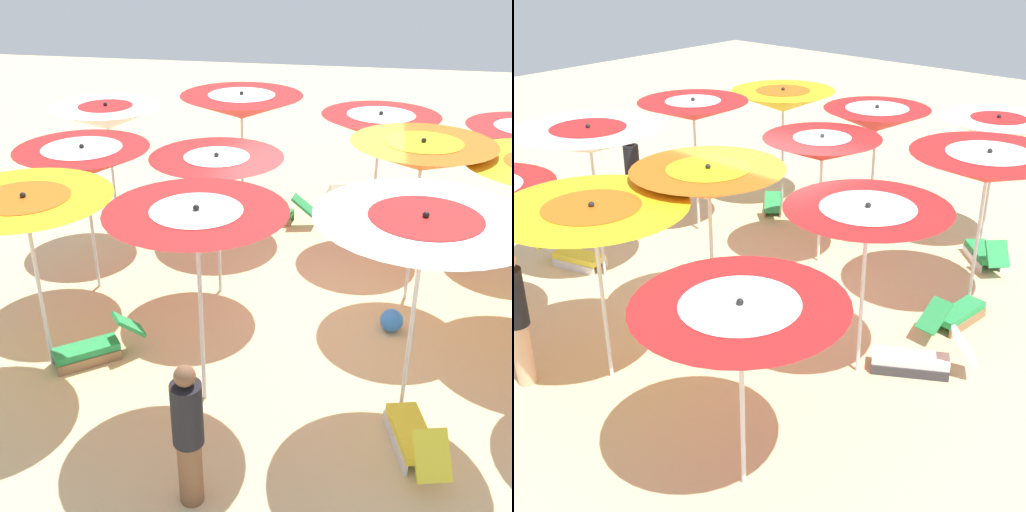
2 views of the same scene
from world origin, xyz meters
The scene contains 17 objects.
ground centered at (0.00, 0.00, -0.02)m, with size 36.93×36.93×0.04m, color beige.
beach_umbrella_1 centered at (2.19, -0.91, 2.08)m, with size 2.00×2.00×2.35m.
beach_umbrella_2 centered at (2.52, 1.54, 2.23)m, with size 2.19×2.19×2.50m.
beach_umbrella_3 centered at (1.67, 3.75, 2.15)m, with size 1.90×1.90×2.41m.
beach_umbrella_5 centered at (0.15, -1.50, 2.26)m, with size 2.00×2.00×2.52m.
beach_umbrella_6 centered at (-0.17, 1.33, 2.00)m, with size 1.92×1.92×2.25m.
beach_umbrella_7 centered at (-0.40, 3.25, 2.06)m, with size 1.93×1.93×2.33m.
beach_umbrella_9 centered at (-2.52, -1.41, 2.30)m, with size 2.28×2.28×2.55m.
beach_umbrella_10 centered at (-2.70, 0.92, 2.28)m, with size 1.95×1.95×2.52m.
beach_umbrella_11 centered at (-2.43, 3.04, 2.13)m, with size 2.04×2.04×2.39m.
lounger_0 centered at (-3.19, -1.53, 0.22)m, with size 1.27×0.67×0.65m.
lounger_1 centered at (-2.23, 2.53, 0.20)m, with size 0.99×1.14×0.57m.
lounger_2 centered at (2.61, 0.91, 0.20)m, with size 0.46×1.38×0.58m.
lounger_3 centered at (2.05, 3.09, 0.21)m, with size 1.09×1.08×0.62m.
lounger_4 centered at (2.80, -0.42, 0.21)m, with size 1.29×0.95×0.68m.
beachgoer_0 centered at (-4.24, 0.64, 0.84)m, with size 0.30×0.30×1.62m.
beach_ball centered at (-0.81, -1.29, 0.16)m, with size 0.33×0.33×0.33m, color #337FE5.
Camera 1 is at (-8.61, -0.84, 5.07)m, focal length 45.04 mm.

